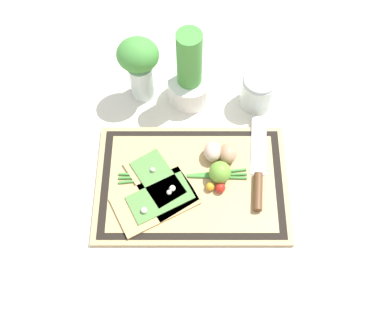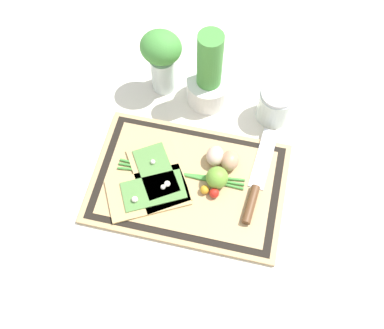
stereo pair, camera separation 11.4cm
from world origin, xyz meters
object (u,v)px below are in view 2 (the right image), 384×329
Objects in this scene: knife at (255,190)px; cherry_tomato_red at (214,193)px; pizza_slice_near at (149,192)px; cherry_tomato_yellow at (205,190)px; egg_pink at (215,156)px; egg_brown at (230,161)px; sauce_jar at (275,106)px; herb_pot at (209,79)px; herb_glass at (162,57)px; lime at (217,178)px; pizza_slice_far at (158,175)px.

cherry_tomato_red is at bearing -161.17° from knife.
pizza_slice_near is at bearing -166.09° from knife.
egg_pink is at bearing 85.29° from cherry_tomato_yellow.
cherry_tomato_red is (-0.10, -0.03, 0.00)m from knife.
pizza_slice_near is 0.82× the size of knife.
cherry_tomato_red is (0.02, -0.10, -0.01)m from egg_pink.
sauce_jar reaches higher than egg_brown.
herb_pot is at bearing 123.53° from knife.
herb_pot is at bearing -5.88° from herb_glass.
sauce_jar reaches higher than pizza_slice_near.
lime is at bearing -74.71° from egg_pink.
cherry_tomato_yellow is at bearing -7.14° from pizza_slice_far.
herb_glass is (-0.06, 0.29, 0.10)m from pizza_slice_far.
lime is at bearing -52.88° from herb_glass.
pizza_slice_far is at bearing 172.51° from cherry_tomato_red.
egg_pink is at bearing -48.11° from herb_glass.
pizza_slice_far is 0.91× the size of herb_pot.
egg_brown is 0.33m from herb_glass.
herb_glass is (-0.19, 0.21, 0.08)m from egg_pink.
knife is 0.13m from cherry_tomato_yellow.
pizza_slice_near is 2.21× the size of sauce_jar.
pizza_slice_far is 4.10× the size of egg_pink.
knife is at bearing -42.19° from herb_glass.
cherry_tomato_red reaches higher than pizza_slice_far.
cherry_tomato_yellow is (0.13, 0.03, 0.01)m from pizza_slice_near.
pizza_slice_far is 0.13m from cherry_tomato_yellow.
herb_pot reaches higher than sauce_jar.
sauce_jar is 0.51× the size of herb_glass.
lime is at bearing -111.35° from egg_brown.
knife is at bearing -56.47° from herb_pot.
egg_pink is (-0.11, 0.06, 0.01)m from knife.
herb_pot is at bearing 104.64° from cherry_tomato_red.
knife is 5.15× the size of egg_pink.
pizza_slice_far is at bearing -135.24° from sauce_jar.
cherry_tomato_yellow is at bearing -127.78° from lime.
egg_pink is 0.21m from herb_pot.
cherry_tomato_yellow is (-0.02, -0.03, -0.02)m from lime.
egg_brown is (0.17, 0.07, 0.02)m from pizza_slice_far.
egg_brown is 0.21m from sauce_jar.
pizza_slice_far is 0.80× the size of knife.
herb_glass is (-0.18, 0.31, 0.10)m from cherry_tomato_yellow.
pizza_slice_far is 9.87× the size of cherry_tomato_yellow.
herb_pot reaches higher than pizza_slice_far.
knife is 1.36× the size of herb_glass.
herb_glass is at bearing 101.18° from pizza_slice_far.
lime reaches higher than egg_brown.
herb_glass is at bearing 136.49° from egg_brown.
cherry_tomato_red is at bearing -79.75° from egg_pink.
sauce_jar reaches higher than lime.
knife is 0.13m from egg_pink.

